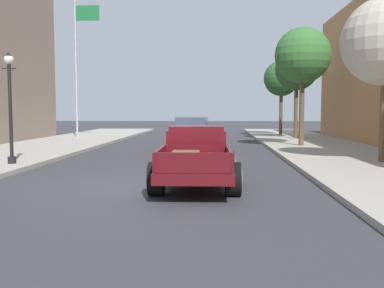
% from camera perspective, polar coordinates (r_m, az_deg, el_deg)
% --- Properties ---
extents(ground_plane, '(140.00, 140.00, 0.00)m').
position_cam_1_polar(ground_plane, '(11.93, -5.49, -5.26)').
color(ground_plane, '#333338').
extents(hotrod_truck_maroon, '(2.26, 4.97, 1.58)m').
position_cam_1_polar(hotrod_truck_maroon, '(11.76, 0.58, -1.67)').
color(hotrod_truck_maroon, '#510F14').
rests_on(hotrod_truck_maroon, ground).
extents(car_background_red, '(2.03, 4.38, 1.65)m').
position_cam_1_polar(car_background_red, '(22.84, 0.05, 1.33)').
color(car_background_red, '#AD1E1E').
rests_on(car_background_red, ground).
extents(street_lamp_near, '(0.50, 0.32, 3.85)m').
position_cam_1_polar(street_lamp_near, '(16.39, -22.71, 5.42)').
color(street_lamp_near, black).
rests_on(street_lamp_near, sidewalk_left).
extents(flagpole, '(1.74, 0.16, 9.16)m').
position_cam_1_polar(flagpole, '(30.94, -14.57, 11.28)').
color(flagpole, '#B2B2B7').
rests_on(flagpole, sidewalk_left).
extents(street_tree_second, '(2.91, 2.91, 6.18)m').
position_cam_1_polar(street_tree_second, '(23.88, 14.28, 11.12)').
color(street_tree_second, brown).
rests_on(street_tree_second, sidewalk_right).
extents(street_tree_third, '(2.84, 2.84, 6.00)m').
position_cam_1_polar(street_tree_third, '(29.83, 13.53, 9.50)').
color(street_tree_third, brown).
rests_on(street_tree_third, sidewalk_right).
extents(street_tree_farthest, '(2.69, 2.69, 5.63)m').
position_cam_1_polar(street_tree_farthest, '(34.25, 11.62, 8.35)').
color(street_tree_farthest, brown).
rests_on(street_tree_farthest, sidewalk_right).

